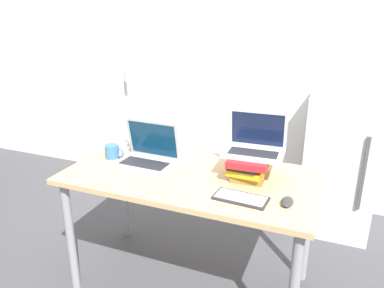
{
  "coord_description": "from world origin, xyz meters",
  "views": [
    {
      "loc": [
        0.73,
        -1.41,
        1.61
      ],
      "look_at": [
        0.01,
        0.36,
        0.92
      ],
      "focal_mm": 35.0,
      "sensor_mm": 36.0,
      "label": 1
    }
  ],
  "objects_px": {
    "wireless_keyboard": "(241,198)",
    "mini_fridge": "(340,164)",
    "book_stack": "(249,166)",
    "laptop_on_books": "(255,145)",
    "mouse": "(287,202)",
    "desk_lamp": "(132,79)",
    "laptop_left": "(148,155)",
    "mug": "(113,152)"
  },
  "relations": [
    {
      "from": "wireless_keyboard",
      "to": "mini_fridge",
      "type": "distance_m",
      "value": 1.32
    },
    {
      "from": "book_stack",
      "to": "laptop_on_books",
      "type": "xyz_separation_m",
      "value": [
        0.01,
        0.05,
        0.11
      ]
    },
    {
      "from": "mini_fridge",
      "to": "mouse",
      "type": "bearing_deg",
      "value": -100.78
    },
    {
      "from": "book_stack",
      "to": "desk_lamp",
      "type": "xyz_separation_m",
      "value": [
        -0.79,
        0.14,
        0.4
      ]
    },
    {
      "from": "laptop_left",
      "to": "laptop_on_books",
      "type": "height_order",
      "value": "laptop_on_books"
    },
    {
      "from": "laptop_on_books",
      "to": "mouse",
      "type": "height_order",
      "value": "laptop_on_books"
    },
    {
      "from": "wireless_keyboard",
      "to": "desk_lamp",
      "type": "distance_m",
      "value": 1.02
    },
    {
      "from": "wireless_keyboard",
      "to": "mini_fridge",
      "type": "height_order",
      "value": "mini_fridge"
    },
    {
      "from": "mouse",
      "to": "book_stack",
      "type": "bearing_deg",
      "value": 137.45
    },
    {
      "from": "laptop_on_books",
      "to": "desk_lamp",
      "type": "distance_m",
      "value": 0.86
    },
    {
      "from": "mug",
      "to": "mini_fridge",
      "type": "relative_size",
      "value": 0.12
    },
    {
      "from": "book_stack",
      "to": "mini_fridge",
      "type": "relative_size",
      "value": 0.26
    },
    {
      "from": "wireless_keyboard",
      "to": "mug",
      "type": "bearing_deg",
      "value": 165.61
    },
    {
      "from": "mini_fridge",
      "to": "book_stack",
      "type": "bearing_deg",
      "value": -115.93
    },
    {
      "from": "mug",
      "to": "desk_lamp",
      "type": "height_order",
      "value": "desk_lamp"
    },
    {
      "from": "wireless_keyboard",
      "to": "desk_lamp",
      "type": "xyz_separation_m",
      "value": [
        -0.82,
        0.4,
        0.46
      ]
    },
    {
      "from": "desk_lamp",
      "to": "mug",
      "type": "bearing_deg",
      "value": -108.12
    },
    {
      "from": "mini_fridge",
      "to": "wireless_keyboard",
      "type": "bearing_deg",
      "value": -109.92
    },
    {
      "from": "laptop_left",
      "to": "laptop_on_books",
      "type": "xyz_separation_m",
      "value": [
        0.62,
        0.07,
        0.13
      ]
    },
    {
      "from": "book_stack",
      "to": "mouse",
      "type": "xyz_separation_m",
      "value": [
        0.24,
        -0.22,
        -0.06
      ]
    },
    {
      "from": "book_stack",
      "to": "laptop_on_books",
      "type": "bearing_deg",
      "value": 71.94
    },
    {
      "from": "laptop_on_books",
      "to": "mini_fridge",
      "type": "xyz_separation_m",
      "value": [
        0.45,
        0.92,
        -0.39
      ]
    },
    {
      "from": "mouse",
      "to": "mini_fridge",
      "type": "distance_m",
      "value": 1.23
    },
    {
      "from": "book_stack",
      "to": "laptop_left",
      "type": "bearing_deg",
      "value": -177.65
    },
    {
      "from": "laptop_on_books",
      "to": "mouse",
      "type": "xyz_separation_m",
      "value": [
        0.23,
        -0.27,
        -0.16
      ]
    },
    {
      "from": "mug",
      "to": "mini_fridge",
      "type": "xyz_separation_m",
      "value": [
        1.32,
        1.0,
        -0.26
      ]
    },
    {
      "from": "desk_lamp",
      "to": "laptop_on_books",
      "type": "bearing_deg",
      "value": -6.84
    },
    {
      "from": "mug",
      "to": "desk_lamp",
      "type": "relative_size",
      "value": 0.2
    },
    {
      "from": "laptop_left",
      "to": "mouse",
      "type": "relative_size",
      "value": 3.38
    },
    {
      "from": "laptop_on_books",
      "to": "mouse",
      "type": "bearing_deg",
      "value": -49.72
    },
    {
      "from": "laptop_left",
      "to": "mini_fridge",
      "type": "distance_m",
      "value": 1.48
    },
    {
      "from": "wireless_keyboard",
      "to": "mini_fridge",
      "type": "xyz_separation_m",
      "value": [
        0.44,
        1.22,
        -0.22
      ]
    },
    {
      "from": "laptop_on_books",
      "to": "mug",
      "type": "bearing_deg",
      "value": -174.81
    },
    {
      "from": "mouse",
      "to": "laptop_left",
      "type": "bearing_deg",
      "value": 166.9
    },
    {
      "from": "mouse",
      "to": "mini_fridge",
      "type": "height_order",
      "value": "mini_fridge"
    },
    {
      "from": "wireless_keyboard",
      "to": "mini_fridge",
      "type": "bearing_deg",
      "value": 70.08
    },
    {
      "from": "mug",
      "to": "book_stack",
      "type": "bearing_deg",
      "value": 2.21
    },
    {
      "from": "book_stack",
      "to": "laptop_on_books",
      "type": "relative_size",
      "value": 0.83
    },
    {
      "from": "laptop_on_books",
      "to": "wireless_keyboard",
      "type": "relative_size",
      "value": 1.21
    },
    {
      "from": "mouse",
      "to": "desk_lamp",
      "type": "distance_m",
      "value": 1.19
    },
    {
      "from": "mouse",
      "to": "wireless_keyboard",
      "type": "bearing_deg",
      "value": -170.68
    },
    {
      "from": "book_stack",
      "to": "mouse",
      "type": "height_order",
      "value": "book_stack"
    }
  ]
}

